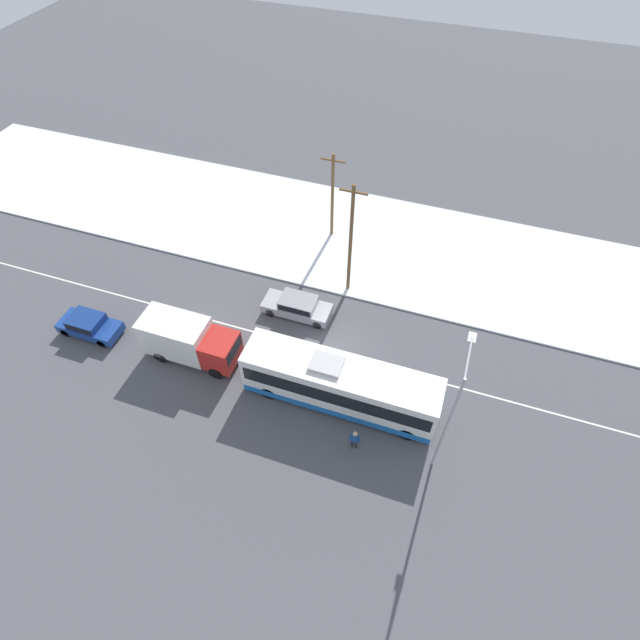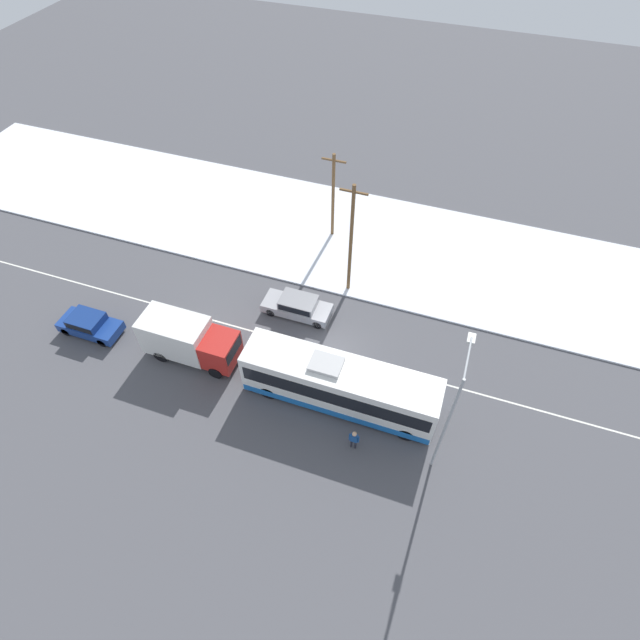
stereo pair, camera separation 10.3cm
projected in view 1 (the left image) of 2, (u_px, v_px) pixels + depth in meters
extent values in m
plane|color=#4C4C51|center=(330.00, 353.00, 32.17)|extent=(120.00, 120.00, 0.00)
cube|color=silver|center=(375.00, 244.00, 39.05)|extent=(80.00, 12.27, 0.12)
cube|color=silver|center=(330.00, 353.00, 32.16)|extent=(60.00, 0.12, 0.00)
cube|color=white|center=(340.00, 384.00, 28.52)|extent=(11.33, 2.55, 2.93)
cube|color=black|center=(340.00, 381.00, 28.25)|extent=(10.88, 2.57, 1.11)
cube|color=blue|center=(340.00, 395.00, 29.43)|extent=(11.22, 2.57, 0.53)
cube|color=#B2B2B2|center=(326.00, 364.00, 27.50)|extent=(1.80, 1.40, 0.24)
cylinder|color=black|center=(406.00, 433.00, 27.86)|extent=(1.00, 0.28, 1.00)
cylinder|color=black|center=(415.00, 400.00, 29.26)|extent=(1.00, 0.28, 1.00)
cylinder|color=black|center=(269.00, 392.00, 29.62)|extent=(1.00, 0.28, 1.00)
cylinder|color=black|center=(283.00, 363.00, 31.02)|extent=(1.00, 0.28, 1.00)
cube|color=silver|center=(176.00, 335.00, 30.88)|extent=(4.13, 2.30, 2.49)
cube|color=red|center=(221.00, 350.00, 30.45)|extent=(1.90, 2.18, 1.94)
cube|color=black|center=(234.00, 350.00, 29.96)|extent=(0.06, 1.96, 0.86)
cylinder|color=black|center=(216.00, 373.00, 30.59)|extent=(0.90, 0.26, 0.90)
cylinder|color=black|center=(230.00, 348.00, 31.85)|extent=(0.90, 0.26, 0.90)
cylinder|color=black|center=(161.00, 357.00, 31.40)|extent=(0.90, 0.26, 0.90)
cylinder|color=black|center=(177.00, 333.00, 32.66)|extent=(0.90, 0.26, 0.90)
cube|color=#9E9EA3|center=(297.00, 308.00, 33.99)|extent=(4.68, 1.80, 0.62)
cube|color=gray|center=(298.00, 302.00, 33.50)|extent=(2.43, 1.66, 0.59)
cube|color=black|center=(298.00, 302.00, 33.50)|extent=(2.24, 1.69, 0.48)
cylinder|color=black|center=(270.00, 312.00, 34.01)|extent=(0.64, 0.22, 0.64)
cylinder|color=black|center=(279.00, 296.00, 34.98)|extent=(0.64, 0.22, 0.64)
cylinder|color=black|center=(317.00, 325.00, 33.29)|extent=(0.64, 0.22, 0.64)
cylinder|color=black|center=(325.00, 308.00, 34.27)|extent=(0.64, 0.22, 0.64)
cube|color=navy|center=(90.00, 327.00, 32.86)|extent=(4.10, 1.80, 0.65)
cube|color=navy|center=(86.00, 321.00, 32.43)|extent=(2.13, 1.66, 0.56)
cube|color=black|center=(86.00, 321.00, 32.42)|extent=(1.96, 1.69, 0.45)
cylinder|color=black|center=(102.00, 343.00, 32.26)|extent=(0.64, 0.22, 0.64)
cylinder|color=black|center=(116.00, 326.00, 33.24)|extent=(0.64, 0.22, 0.64)
cylinder|color=black|center=(66.00, 332.00, 32.85)|extent=(0.64, 0.22, 0.64)
cylinder|color=black|center=(80.00, 315.00, 33.83)|extent=(0.64, 0.22, 0.64)
cylinder|color=#23232D|center=(352.00, 443.00, 27.61)|extent=(0.11, 0.11, 0.75)
cylinder|color=#23232D|center=(356.00, 444.00, 27.56)|extent=(0.11, 0.11, 0.75)
cube|color=#19478C|center=(355.00, 438.00, 27.07)|extent=(0.39, 0.21, 0.62)
sphere|color=tan|center=(355.00, 434.00, 26.73)|extent=(0.26, 0.26, 0.26)
cylinder|color=#19478C|center=(350.00, 437.00, 27.14)|extent=(0.10, 0.10, 0.59)
cylinder|color=#19478C|center=(359.00, 439.00, 27.04)|extent=(0.10, 0.10, 0.59)
cylinder|color=#9EA3A8|center=(446.00, 426.00, 24.11)|extent=(0.14, 0.14, 8.23)
cylinder|color=#9EA3A8|center=(468.00, 358.00, 21.87)|extent=(0.10, 2.50, 0.10)
cube|color=silver|center=(472.00, 338.00, 22.70)|extent=(0.36, 0.60, 0.16)
cylinder|color=brown|center=(351.00, 242.00, 32.60)|extent=(0.24, 0.24, 8.76)
cube|color=brown|center=(354.00, 192.00, 29.66)|extent=(1.80, 0.12, 0.12)
cylinder|color=brown|center=(332.00, 197.00, 37.15)|extent=(0.24, 0.24, 7.14)
cube|color=brown|center=(333.00, 160.00, 34.82)|extent=(1.80, 0.12, 0.12)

